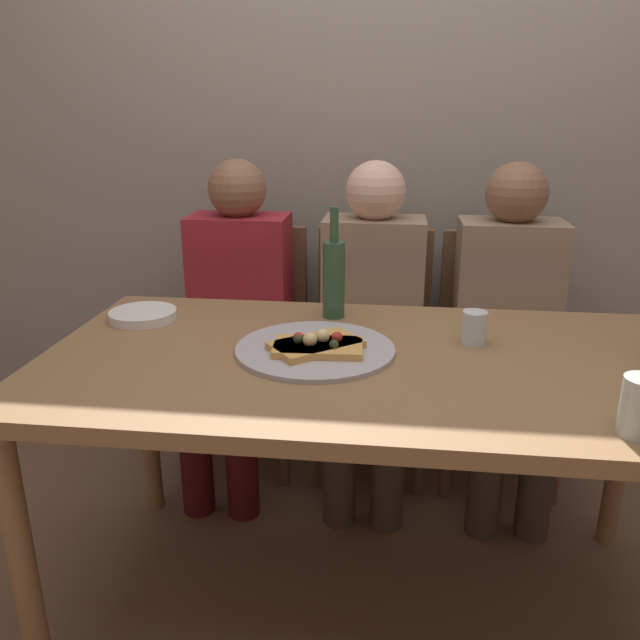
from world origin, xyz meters
The scene contains 15 objects.
ground_plane centered at (0.00, 0.00, 0.00)m, with size 8.00×8.00×0.00m, color brown.
back_wall centered at (0.00, 1.14, 1.30)m, with size 6.00×0.10×2.60m, color gray.
dining_table centered at (0.00, 0.00, 0.68)m, with size 1.65×0.86×0.76m.
pizza_tray centered at (-0.15, 0.02, 0.76)m, with size 0.40×0.40×0.01m, color #ADADB2.
pizza_slice_last centered at (-0.14, 0.01, 0.78)m, with size 0.25×0.24×0.05m.
pizza_slice_extra centered at (-0.14, -0.01, 0.78)m, with size 0.23×0.14×0.05m.
wine_bottle centered at (-0.13, 0.30, 0.88)m, with size 0.06×0.06×0.32m.
tumbler_near centered at (0.26, 0.13, 0.80)m, with size 0.06×0.06×0.09m, color silver.
plate_stack centered at (-0.67, 0.21, 0.77)m, with size 0.19×0.19×0.03m, color white.
chair_left centered at (-0.52, 0.83, 0.51)m, with size 0.44×0.44×0.90m.
chair_middle centered at (-0.03, 0.83, 0.51)m, with size 0.44×0.44×0.90m.
chair_right centered at (0.45, 0.83, 0.51)m, with size 0.44×0.44×0.90m.
guest_in_sweater centered at (-0.52, 0.68, 0.64)m, with size 0.36×0.56×1.17m.
guest_in_beanie centered at (-0.03, 0.68, 0.64)m, with size 0.36×0.56×1.17m.
guest_by_wall centered at (0.45, 0.68, 0.64)m, with size 0.36×0.56×1.17m.
Camera 1 is at (0.05, -1.45, 1.35)m, focal length 35.50 mm.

